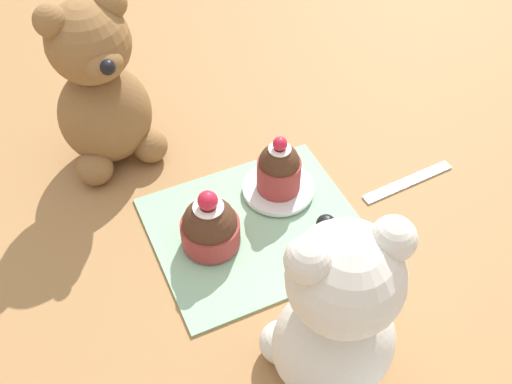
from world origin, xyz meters
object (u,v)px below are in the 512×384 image
(cupcake_near_cream_bear, at_px, (210,227))
(cupcake_near_tan_bear, at_px, (279,168))
(teaspoon, at_px, (408,181))
(saucer_plate, at_px, (278,188))
(teddy_bear_cream, at_px, (336,317))
(teddy_bear_tan, at_px, (101,91))

(cupcake_near_cream_bear, xyz_separation_m, cupcake_near_tan_bear, (-0.09, -0.04, 0.01))
(cupcake_near_tan_bear, height_order, teaspoon, cupcake_near_tan_bear)
(saucer_plate, xyz_separation_m, cupcake_near_tan_bear, (0.00, 0.00, 0.03))
(teddy_bear_cream, height_order, cupcake_near_tan_bear, teddy_bear_cream)
(teddy_bear_tan, bearing_deg, saucer_plate, -50.59)
(teddy_bear_cream, xyz_separation_m, teaspoon, (-0.19, -0.15, -0.09))
(teddy_bear_tan, distance_m, cupcake_near_cream_bear, 0.19)
(teddy_bear_cream, bearing_deg, teddy_bear_tan, -67.07)
(teddy_bear_cream, height_order, teddy_bear_tan, teddy_bear_tan)
(teddy_bear_tan, bearing_deg, teddy_bear_cream, -82.54)
(teddy_bear_tan, relative_size, cupcake_near_cream_bear, 2.80)
(teddy_bear_cream, distance_m, teddy_bear_tan, 0.34)
(cupcake_near_cream_bear, xyz_separation_m, saucer_plate, (-0.09, -0.04, -0.02))
(teddy_bear_cream, distance_m, cupcake_near_tan_bear, 0.21)
(cupcake_near_cream_bear, distance_m, cupcake_near_tan_bear, 0.10)
(teddy_bear_cream, distance_m, saucer_plate, 0.22)
(teddy_bear_tan, height_order, cupcake_near_cream_bear, teddy_bear_tan)
(cupcake_near_tan_bear, relative_size, teaspoon, 0.61)
(saucer_plate, distance_m, teaspoon, 0.14)
(teddy_bear_tan, height_order, teaspoon, teddy_bear_tan)
(teddy_bear_tan, xyz_separation_m, cupcake_near_cream_bear, (-0.05, 0.17, -0.06))
(teddy_bear_cream, relative_size, teddy_bear_tan, 0.97)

